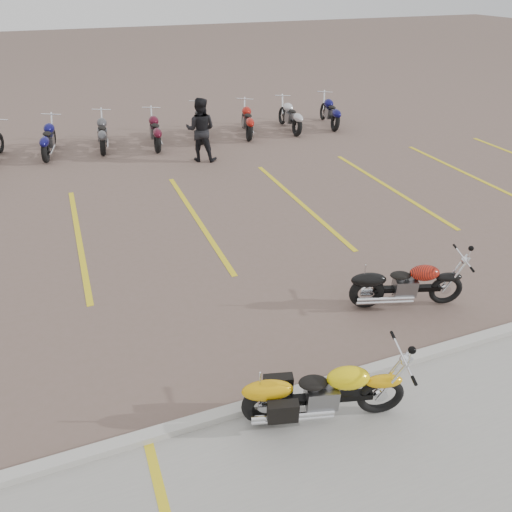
{
  "coord_description": "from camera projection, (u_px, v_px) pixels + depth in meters",
  "views": [
    {
      "loc": [
        -2.57,
        -6.49,
        5.17
      ],
      "look_at": [
        0.2,
        0.63,
        0.75
      ],
      "focal_mm": 35.0,
      "sensor_mm": 36.0,
      "label": 1
    }
  ],
  "objects": [
    {
      "name": "parking_stripes",
      "position": [
        197.0,
        219.0,
        11.86
      ],
      "size": [
        38.0,
        5.5,
        0.01
      ],
      "primitive_type": null,
      "color": "gold",
      "rests_on": "ground"
    },
    {
      "name": "bg_bike_row",
      "position": [
        128.0,
        131.0,
        16.28
      ],
      "size": [
        15.77,
        2.07,
        1.1
      ],
      "color": "black",
      "rests_on": "ground"
    },
    {
      "name": "curb",
      "position": [
        311.0,
        388.0,
        6.99
      ],
      "size": [
        60.0,
        0.18,
        0.12
      ],
      "primitive_type": "cube",
      "color": "#ADAAA3",
      "rests_on": "ground"
    },
    {
      "name": "yellow_cruiser",
      "position": [
        320.0,
        393.0,
        6.4
      ],
      "size": [
        2.1,
        0.69,
        0.88
      ],
      "rotation": [
        0.09,
        0.0,
        -0.26
      ],
      "color": "black",
      "rests_on": "ground"
    },
    {
      "name": "person_b",
      "position": [
        201.0,
        130.0,
        15.03
      ],
      "size": [
        1.15,
        1.06,
        1.9
      ],
      "primitive_type": "imported",
      "rotation": [
        0.0,
        0.0,
        2.66
      ],
      "color": "black",
      "rests_on": "ground"
    },
    {
      "name": "ground",
      "position": [
        259.0,
        312.0,
        8.64
      ],
      "size": [
        100.0,
        100.0,
        0.0
      ],
      "primitive_type": "plane",
      "color": "brown",
      "rests_on": "ground"
    },
    {
      "name": "flame_cruiser",
      "position": [
        404.0,
        286.0,
        8.62
      ],
      "size": [
        1.94,
        0.73,
        0.82
      ],
      "rotation": [
        0.05,
        0.0,
        -0.31
      ],
      "color": "black",
      "rests_on": "ground"
    }
  ]
}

